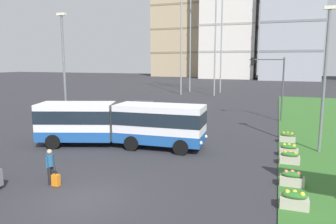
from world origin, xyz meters
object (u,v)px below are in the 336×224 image
Objects in this scene: car_maroon_sedan at (144,109)px; apartment_tower_west at (181,20)px; articulated_bus at (120,123)px; traffic_light_far_right at (272,78)px; rolling_suitcase at (56,180)px; flower_planter_4 at (287,137)px; streetlight_left at (64,70)px; streetlight_median at (325,75)px; flower_planter_3 at (289,150)px; pedestrian_crossing at (50,164)px; flower_planter_0 at (294,200)px; apartment_tower_westcentre at (230,14)px; flower_planter_2 at (290,157)px; flower_planter_1 at (292,178)px.

apartment_tower_west is (-23.96, 92.45, 21.34)m from car_maroon_sedan.
articulated_bus is 1.91× the size of traffic_light_far_right.
rolling_suitcase is (0.48, -7.58, -1.34)m from articulated_bus.
flower_planter_4 is 0.11× the size of streetlight_left.
streetlight_median reaches higher than flower_planter_4.
traffic_light_far_right is at bearing 96.65° from flower_planter_3.
pedestrian_crossing is 0.19× the size of streetlight_median.
rolling_suitcase is at bearing -55.94° from streetlight_left.
car_maroon_sedan is 0.48× the size of streetlight_left.
car_maroon_sedan is 4.18× the size of flower_planter_3.
car_maroon_sedan is 23.52m from flower_planter_0.
articulated_bus is 0.28× the size of apartment_tower_westcentre.
flower_planter_2 is at bearing -7.74° from streetlight_left.
car_maroon_sedan is 21.62m from flower_planter_1.
apartment_tower_west is (-38.55, 103.21, 21.67)m from flower_planter_3.
streetlight_median is 0.21× the size of apartment_tower_west.
flower_planter_1 is at bearing 18.91° from rolling_suitcase.
streetlight_median is at bearing 38.23° from flower_planter_3.
articulated_bus reaches higher than car_maroon_sedan.
flower_planter_4 is at bearing 90.00° from flower_planter_1.
pedestrian_crossing is 1.58× the size of flower_planter_4.
flower_planter_1 is at bearing -18.77° from streetlight_left.
apartment_tower_west is (-37.11, 90.90, 17.82)m from traffic_light_far_right.
rolling_suitcase is 12.43m from streetlight_left.
articulated_bus reaches higher than flower_planter_2.
apartment_tower_westcentre is (-6.95, 101.88, 21.51)m from rolling_suitcase.
traffic_light_far_right is 0.14× the size of apartment_tower_west.
flower_planter_3 is (0.00, 1.72, 0.00)m from flower_planter_2.
streetlight_median is (1.90, 6.69, 4.65)m from flower_planter_1.
flower_planter_0 is 0.11× the size of streetlight_left.
flower_planter_2 is at bearing -120.61° from streetlight_median.
traffic_light_far_right is (13.15, 1.55, 3.52)m from car_maroon_sedan.
rolling_suitcase is 0.10× the size of streetlight_median.
flower_planter_3 is 17.73m from streetlight_left.
flower_planter_1 is 5.19m from flower_planter_3.
flower_planter_4 is at bearing 90.00° from flower_planter_2.
car_maroon_sedan reaches higher than flower_planter_1.
rolling_suitcase is 0.88× the size of flower_planter_1.
traffic_light_far_right is at bearing 99.28° from flower_planter_4.
rolling_suitcase is 13.85m from flower_planter_3.
apartment_tower_west is (-38.55, 108.41, 21.67)m from flower_planter_1.
flower_planter_1 is at bearing -90.00° from flower_planter_4.
flower_planter_0 and flower_planter_3 have the same top height.
articulated_bus is at bearing -168.03° from streetlight_median.
flower_planter_0 is at bearing 4.91° from pedestrian_crossing.
flower_planter_4 is (0.00, 8.72, 0.00)m from flower_planter_1.
flower_planter_2 is at bearing 90.00° from flower_planter_0.
traffic_light_far_right is at bearing 65.21° from pedestrian_crossing.
rolling_suitcase is at bearing -113.56° from traffic_light_far_right.
traffic_light_far_right reaches higher than articulated_bus.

